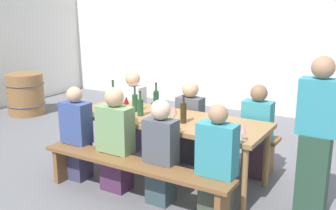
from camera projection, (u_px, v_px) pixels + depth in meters
The scene contains 25 objects.
ground_plane at pixel (168, 177), 4.76m from camera, with size 24.00×24.00×0.00m, color slate.
back_wall at pixel (265, 29), 7.29m from camera, with size 14.00×0.20×3.20m, color silver.
tasting_table at pixel (168, 123), 4.60m from camera, with size 2.33×0.85×0.75m.
bench_near at pixel (132, 170), 4.07m from camera, with size 2.23×0.30×0.45m.
bench_far at pixel (196, 132), 5.28m from camera, with size 2.23×0.30×0.45m.
wine_bottle_0 at pixel (155, 111), 4.43m from camera, with size 0.08×0.08×0.32m.
wine_bottle_1 at pixel (156, 100), 4.89m from camera, with size 0.07×0.07×0.34m.
wine_bottle_2 at pixel (135, 102), 4.81m from camera, with size 0.07×0.07×0.31m.
wine_bottle_3 at pixel (113, 97), 5.07m from camera, with size 0.08×0.08×0.34m.
wine_bottle_4 at pixel (140, 107), 4.63m from camera, with size 0.07×0.07×0.30m.
wine_bottle_5 at pixel (183, 112), 4.34m from camera, with size 0.07×0.07×0.32m.
wine_glass_0 at pixel (243, 130), 3.76m from camera, with size 0.07×0.07×0.17m.
wine_glass_1 at pixel (167, 113), 4.28m from camera, with size 0.08×0.08×0.18m.
wine_glass_2 at pixel (126, 101), 4.84m from camera, with size 0.07×0.07×0.19m.
wine_glass_3 at pixel (113, 106), 4.67m from camera, with size 0.07×0.07×0.16m.
wine_glass_4 at pixel (174, 110), 4.37m from camera, with size 0.06×0.06×0.19m.
seated_guest_near_0 at pixel (77, 136), 4.61m from camera, with size 0.35×0.24×1.12m.
seated_guest_near_1 at pixel (116, 142), 4.31m from camera, with size 0.40×0.24×1.18m.
seated_guest_near_2 at pixel (161, 154), 4.03m from camera, with size 0.34×0.24×1.11m.
seated_guest_near_3 at pixel (217, 166), 3.72m from camera, with size 0.37×0.24×1.14m.
seated_guest_far_0 at pixel (133, 112), 5.56m from camera, with size 0.33×0.24×1.14m.
seated_guest_far_1 at pixel (190, 123), 5.12m from camera, with size 0.34×0.24×1.09m.
seated_guest_far_2 at pixel (257, 133), 4.67m from camera, with size 0.35×0.24×1.13m.
standing_host at pixel (316, 142), 3.68m from camera, with size 0.37×0.24×1.59m.
wine_barrel at pixel (26, 94), 7.45m from camera, with size 0.71×0.71×0.78m.
Camera 1 is at (2.26, -3.78, 2.02)m, focal length 41.86 mm.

